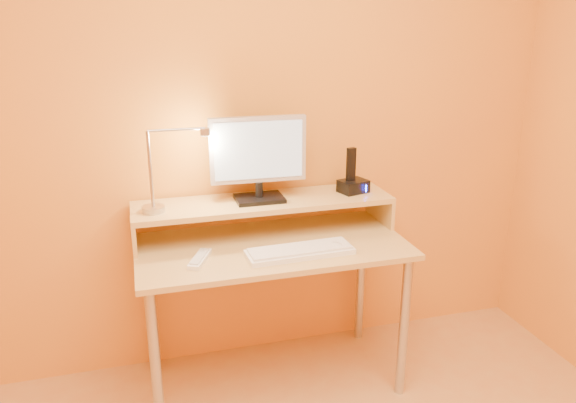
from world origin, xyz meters
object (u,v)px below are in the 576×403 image
object	(u,v)px
keyboard	(300,252)
remote_control	(200,259)
monitor_panel	(258,150)
lamp_base	(154,209)
mouse	(337,247)
phone_dock	(353,186)

from	to	relation	value
keyboard	remote_control	size ratio (longest dim) A/B	2.47
monitor_panel	keyboard	distance (m)	0.50
lamp_base	mouse	world-z (taller)	lamp_base
monitor_panel	phone_dock	distance (m)	0.51
monitor_panel	mouse	bearing A→B (deg)	-46.98
lamp_base	monitor_panel	bearing A→B (deg)	4.78
remote_control	lamp_base	bearing A→B (deg)	151.86
monitor_panel	lamp_base	xyz separation A→B (m)	(-0.48, -0.04, -0.23)
keyboard	mouse	world-z (taller)	mouse
keyboard	remote_control	xyz separation A→B (m)	(-0.42, 0.05, -0.00)
monitor_panel	mouse	xyz separation A→B (m)	(0.27, -0.31, -0.38)
mouse	keyboard	bearing A→B (deg)	161.33
mouse	remote_control	world-z (taller)	mouse
lamp_base	keyboard	xyz separation A→B (m)	(0.59, -0.27, -0.16)
phone_dock	monitor_panel	bearing A→B (deg)	162.65
phone_dock	keyboard	world-z (taller)	phone_dock
phone_dock	mouse	bearing A→B (deg)	-138.51
phone_dock	lamp_base	bearing A→B (deg)	165.70
mouse	remote_control	xyz separation A→B (m)	(-0.59, 0.06, -0.01)
lamp_base	remote_control	distance (m)	0.32
phone_dock	mouse	size ratio (longest dim) A/B	1.24
phone_dock	keyboard	xyz separation A→B (m)	(-0.36, -0.30, -0.18)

